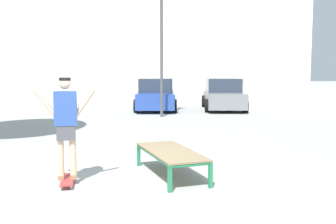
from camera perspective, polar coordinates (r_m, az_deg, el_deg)
ground_plane at (r=6.71m, az=-4.41°, el=-10.46°), size 120.00×120.00×0.00m
building_facade at (r=37.74m, az=-2.30°, el=11.97°), size 28.47×4.00×11.62m
skate_box at (r=7.21m, az=0.41°, el=-5.90°), size 1.29×2.04×0.46m
skateboard at (r=6.97m, az=-14.15°, el=-9.36°), size 0.32×0.82×0.09m
skater at (r=6.78m, az=-14.37°, el=-1.21°), size 1.00×0.33×1.69m
car_blue at (r=19.15m, az=-1.76°, el=2.40°), size 2.00×4.24×1.50m
car_grey at (r=19.41m, az=7.90°, el=2.39°), size 2.13×4.30×1.50m
light_post at (r=16.25m, az=-0.94°, el=12.83°), size 0.36×0.36×5.83m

